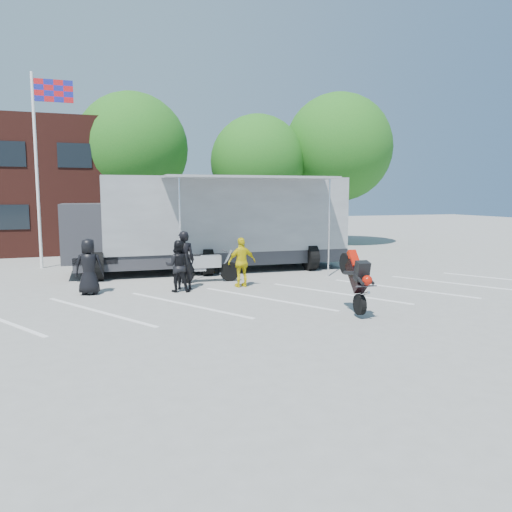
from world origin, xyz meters
TOP-DOWN VIEW (x-y plane):
  - ground at (0.00, 0.00)m, footprint 100.00×100.00m
  - parking_bay_lines at (0.00, 1.00)m, footprint 18.09×13.33m
  - flagpole at (-6.24, 10.00)m, footprint 1.61×0.12m
  - tree_left at (-2.00, 16.00)m, footprint 6.12×6.12m
  - tree_mid at (5.00, 15.00)m, footprint 5.44×5.44m
  - tree_right at (10.00, 14.50)m, footprint 6.46×6.46m
  - transporter_truck at (0.19, 6.94)m, footprint 12.07×6.19m
  - parked_motorcycle at (-0.75, 4.36)m, footprint 2.40×0.93m
  - stunt_bike_rider at (1.63, -1.35)m, footprint 0.85×1.57m
  - spectator_leather_a at (-4.74, 3.46)m, footprint 0.95×0.72m
  - spectator_leather_b at (-1.80, 3.33)m, footprint 0.79×0.62m
  - spectator_leather_c at (-2.06, 2.98)m, footprint 0.95×0.83m
  - spectator_hivis at (0.11, 3.07)m, footprint 1.00×0.47m

SIDE VIEW (x-z plane):
  - ground at x=0.00m, z-range 0.00..0.00m
  - transporter_truck at x=0.19m, z-range -1.89..1.89m
  - parked_motorcycle at x=-0.75m, z-range -0.62..0.62m
  - stunt_bike_rider at x=1.63m, z-range -0.89..0.89m
  - parking_bay_lines at x=0.00m, z-range 0.00..0.01m
  - spectator_leather_c at x=-2.06m, z-range 0.00..1.65m
  - spectator_hivis at x=0.11m, z-range 0.00..1.67m
  - spectator_leather_a at x=-4.74m, z-range 0.00..1.75m
  - spectator_leather_b at x=-1.80m, z-range 0.00..1.92m
  - tree_mid at x=5.00m, z-range 1.10..8.78m
  - flagpole at x=-6.24m, z-range 1.05..9.05m
  - tree_left at x=-2.00m, z-range 1.25..9.89m
  - tree_right at x=10.00m, z-range 1.32..10.44m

